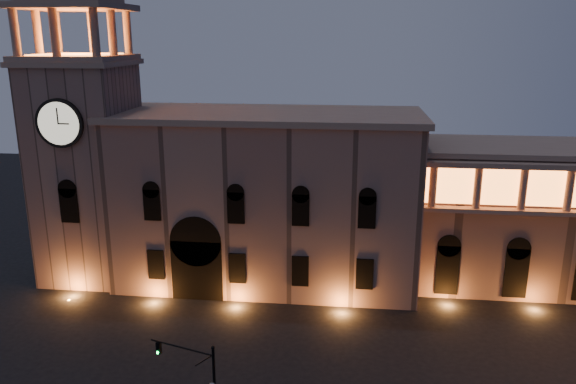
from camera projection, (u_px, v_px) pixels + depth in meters
The scene contains 2 objects.
government_building at pixel (266, 198), 57.40m from camera, with size 30.80×12.80×17.60m.
clock_tower at pixel (87, 160), 57.50m from camera, with size 9.80×9.80×32.40m.
Camera 1 is at (6.38, -32.58, 24.81)m, focal length 35.00 mm.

